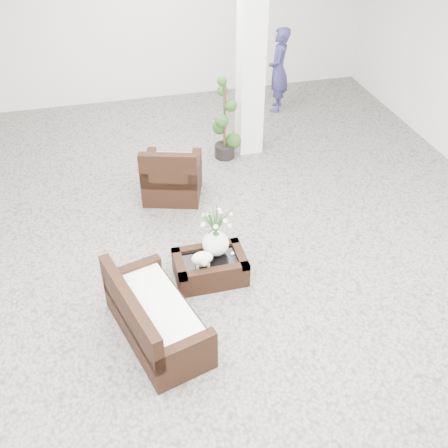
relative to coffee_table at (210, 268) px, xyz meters
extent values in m
plane|color=gray|center=(0.26, 0.38, -0.16)|extent=(11.00, 11.00, 0.00)
cube|color=white|center=(1.46, 3.18, 1.59)|extent=(0.40, 0.40, 3.50)
cube|color=black|center=(0.00, 0.00, 0.00)|extent=(0.90, 0.60, 0.31)
ellipsoid|color=white|center=(-0.12, -0.10, 0.26)|extent=(0.28, 0.23, 0.21)
cylinder|color=white|center=(0.30, 0.02, 0.17)|extent=(0.04, 0.04, 0.03)
cube|color=black|center=(-0.12, 2.05, 0.30)|extent=(1.06, 1.04, 0.92)
cube|color=black|center=(-0.80, -0.80, 0.24)|extent=(1.10, 1.63, 0.80)
imported|color=navy|center=(2.49, 4.65, 0.67)|extent=(0.60, 0.71, 1.66)
camera|label=1|loc=(-1.12, -5.06, 4.60)|focal=43.06mm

